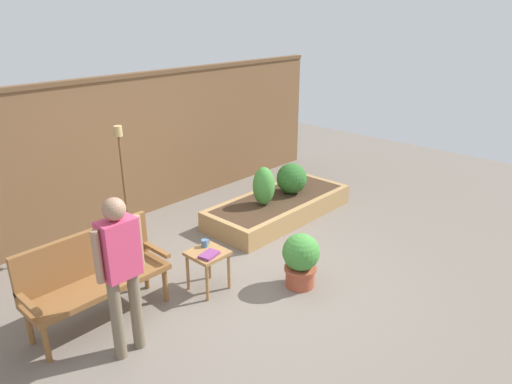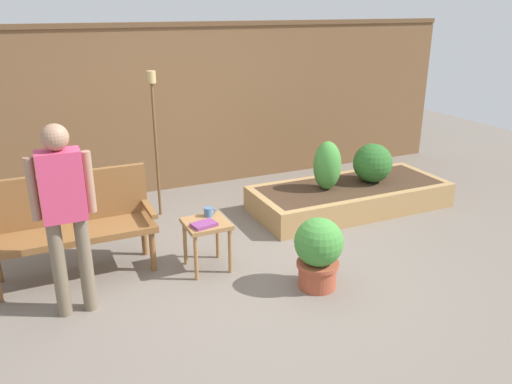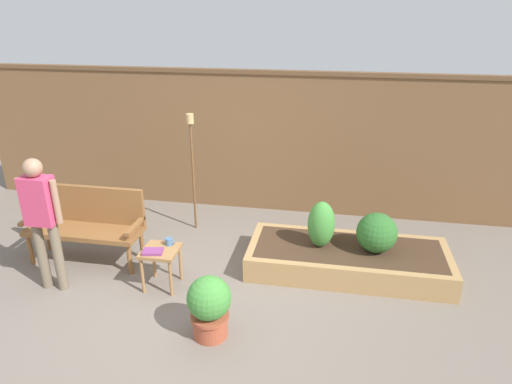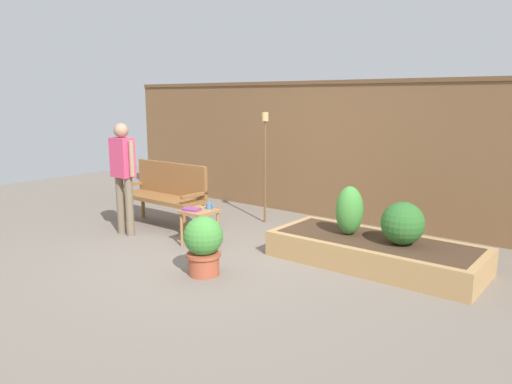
{
  "view_description": "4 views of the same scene",
  "coord_description": "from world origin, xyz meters",
  "px_view_note": "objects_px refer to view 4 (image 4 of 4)",
  "views": [
    {
      "loc": [
        -3.4,
        -3.32,
        3.01
      ],
      "look_at": [
        0.64,
        0.43,
        0.85
      ],
      "focal_mm": 32.82,
      "sensor_mm": 36.0,
      "label": 1
    },
    {
      "loc": [
        -1.76,
        -3.92,
        2.36
      ],
      "look_at": [
        0.19,
        0.38,
        0.63
      ],
      "focal_mm": 36.0,
      "sensor_mm": 36.0,
      "label": 2
    },
    {
      "loc": [
        1.47,
        -3.94,
        3.01
      ],
      "look_at": [
        0.55,
        1.08,
        0.9
      ],
      "focal_mm": 31.68,
      "sensor_mm": 36.0,
      "label": 3
    },
    {
      "loc": [
        3.95,
        -4.12,
        1.9
      ],
      "look_at": [
        0.41,
        0.39,
        0.78
      ],
      "focal_mm": 34.14,
      "sensor_mm": 36.0,
      "label": 4
    }
  ],
  "objects_px": {
    "potted_boxwood": "(203,243)",
    "person_by_bench": "(123,169)",
    "garden_bench": "(166,190)",
    "shrub_far_corner": "(403,223)",
    "book_on_table": "(192,209)",
    "tiki_torch": "(265,148)",
    "shrub_near_bench": "(349,211)",
    "cup_on_table": "(209,206)",
    "side_table": "(199,216)"
  },
  "relations": [
    {
      "from": "person_by_bench",
      "to": "garden_bench",
      "type": "bearing_deg",
      "value": 84.1
    },
    {
      "from": "book_on_table",
      "to": "potted_boxwood",
      "type": "xyz_separation_m",
      "value": [
        0.82,
        -0.64,
        -0.14
      ]
    },
    {
      "from": "garden_bench",
      "to": "cup_on_table",
      "type": "relative_size",
      "value": 12.51
    },
    {
      "from": "garden_bench",
      "to": "book_on_table",
      "type": "xyz_separation_m",
      "value": [
        1.08,
        -0.54,
        -0.05
      ]
    },
    {
      "from": "garden_bench",
      "to": "cup_on_table",
      "type": "height_order",
      "value": "garden_bench"
    },
    {
      "from": "shrub_near_bench",
      "to": "person_by_bench",
      "type": "bearing_deg",
      "value": -161.61
    },
    {
      "from": "side_table",
      "to": "shrub_near_bench",
      "type": "height_order",
      "value": "shrub_near_bench"
    },
    {
      "from": "tiki_torch",
      "to": "book_on_table",
      "type": "bearing_deg",
      "value": -89.26
    },
    {
      "from": "book_on_table",
      "to": "shrub_far_corner",
      "type": "xyz_separation_m",
      "value": [
        2.46,
        0.82,
        0.04
      ]
    },
    {
      "from": "garden_bench",
      "to": "shrub_far_corner",
      "type": "relative_size",
      "value": 3.02
    },
    {
      "from": "tiki_torch",
      "to": "side_table",
      "type": "bearing_deg",
      "value": -87.26
    },
    {
      "from": "book_on_table",
      "to": "person_by_bench",
      "type": "distance_m",
      "value": 1.25
    },
    {
      "from": "side_table",
      "to": "tiki_torch",
      "type": "bearing_deg",
      "value": 92.74
    },
    {
      "from": "cup_on_table",
      "to": "shrub_near_bench",
      "type": "xyz_separation_m",
      "value": [
        1.69,
        0.62,
        0.07
      ]
    },
    {
      "from": "cup_on_table",
      "to": "tiki_torch",
      "type": "bearing_deg",
      "value": 95.65
    },
    {
      "from": "shrub_near_bench",
      "to": "shrub_far_corner",
      "type": "bearing_deg",
      "value": 0.0
    },
    {
      "from": "potted_boxwood",
      "to": "person_by_bench",
      "type": "xyz_separation_m",
      "value": [
        -1.98,
        0.47,
        0.58
      ]
    },
    {
      "from": "garden_bench",
      "to": "side_table",
      "type": "bearing_deg",
      "value": -21.59
    },
    {
      "from": "person_by_bench",
      "to": "shrub_far_corner",
      "type": "bearing_deg",
      "value": 15.24
    },
    {
      "from": "book_on_table",
      "to": "tiki_torch",
      "type": "distance_m",
      "value": 1.71
    },
    {
      "from": "potted_boxwood",
      "to": "person_by_bench",
      "type": "bearing_deg",
      "value": 166.6
    },
    {
      "from": "shrub_far_corner",
      "to": "person_by_bench",
      "type": "height_order",
      "value": "person_by_bench"
    },
    {
      "from": "book_on_table",
      "to": "potted_boxwood",
      "type": "relative_size",
      "value": 0.34
    },
    {
      "from": "cup_on_table",
      "to": "book_on_table",
      "type": "relative_size",
      "value": 0.53
    },
    {
      "from": "cup_on_table",
      "to": "shrub_near_bench",
      "type": "relative_size",
      "value": 0.2
    },
    {
      "from": "side_table",
      "to": "tiki_torch",
      "type": "height_order",
      "value": "tiki_torch"
    },
    {
      "from": "book_on_table",
      "to": "tiki_torch",
      "type": "xyz_separation_m",
      "value": [
        -0.02,
        1.58,
        0.66
      ]
    },
    {
      "from": "cup_on_table",
      "to": "potted_boxwood",
      "type": "bearing_deg",
      "value": -49.93
    },
    {
      "from": "potted_boxwood",
      "to": "shrub_near_bench",
      "type": "xyz_separation_m",
      "value": [
        0.98,
        1.46,
        0.24
      ]
    },
    {
      "from": "book_on_table",
      "to": "potted_boxwood",
      "type": "distance_m",
      "value": 1.05
    },
    {
      "from": "side_table",
      "to": "book_on_table",
      "type": "xyz_separation_m",
      "value": [
        -0.05,
        -0.09,
        0.1
      ]
    },
    {
      "from": "side_table",
      "to": "shrub_near_bench",
      "type": "distance_m",
      "value": 1.91
    },
    {
      "from": "cup_on_table",
      "to": "book_on_table",
      "type": "height_order",
      "value": "cup_on_table"
    },
    {
      "from": "tiki_torch",
      "to": "person_by_bench",
      "type": "distance_m",
      "value": 2.09
    },
    {
      "from": "cup_on_table",
      "to": "tiki_torch",
      "type": "distance_m",
      "value": 1.52
    },
    {
      "from": "person_by_bench",
      "to": "potted_boxwood",
      "type": "bearing_deg",
      "value": -13.4
    },
    {
      "from": "cup_on_table",
      "to": "person_by_bench",
      "type": "distance_m",
      "value": 1.39
    },
    {
      "from": "shrub_near_bench",
      "to": "side_table",
      "type": "bearing_deg",
      "value": -157.28
    },
    {
      "from": "cup_on_table",
      "to": "book_on_table",
      "type": "xyz_separation_m",
      "value": [
        -0.12,
        -0.2,
        -0.03
      ]
    },
    {
      "from": "side_table",
      "to": "cup_on_table",
      "type": "height_order",
      "value": "cup_on_table"
    },
    {
      "from": "side_table",
      "to": "tiki_torch",
      "type": "xyz_separation_m",
      "value": [
        -0.07,
        1.5,
        0.76
      ]
    },
    {
      "from": "person_by_bench",
      "to": "cup_on_table",
      "type": "bearing_deg",
      "value": 16.11
    },
    {
      "from": "potted_boxwood",
      "to": "shrub_near_bench",
      "type": "height_order",
      "value": "shrub_near_bench"
    },
    {
      "from": "cup_on_table",
      "to": "shrub_far_corner",
      "type": "distance_m",
      "value": 2.42
    },
    {
      "from": "book_on_table",
      "to": "cup_on_table",
      "type": "bearing_deg",
      "value": 48.77
    },
    {
      "from": "tiki_torch",
      "to": "person_by_bench",
      "type": "relative_size",
      "value": 1.08
    },
    {
      "from": "shrub_near_bench",
      "to": "person_by_bench",
      "type": "xyz_separation_m",
      "value": [
        -2.96,
        -0.98,
        0.34
      ]
    },
    {
      "from": "book_on_table",
      "to": "garden_bench",
      "type": "bearing_deg",
      "value": 142.24
    },
    {
      "from": "cup_on_table",
      "to": "shrub_far_corner",
      "type": "bearing_deg",
      "value": 14.76
    },
    {
      "from": "book_on_table",
      "to": "shrub_near_bench",
      "type": "height_order",
      "value": "shrub_near_bench"
    }
  ]
}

